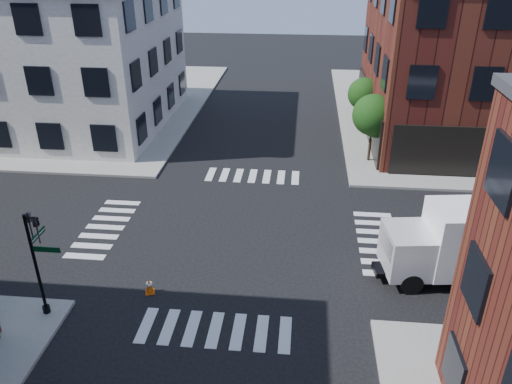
{
  "coord_description": "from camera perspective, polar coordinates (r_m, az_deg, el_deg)",
  "views": [
    {
      "loc": [
        3.01,
        -21.44,
        13.41
      ],
      "look_at": [
        0.91,
        -0.08,
        2.5
      ],
      "focal_mm": 35.0,
      "sensor_mm": 36.0,
      "label": 1
    }
  ],
  "objects": [
    {
      "name": "traffic_cone",
      "position": [
        21.87,
        -12.09,
        -10.47
      ],
      "size": [
        0.49,
        0.49,
        0.7
      ],
      "rotation": [
        0.0,
        0.0,
        0.33
      ],
      "color": "#D15309",
      "rests_on": "ground"
    },
    {
      "name": "box_truck",
      "position": [
        23.44,
        23.97,
        -5.28
      ],
      "size": [
        7.92,
        3.27,
        3.5
      ],
      "rotation": [
        0.0,
        0.0,
        0.13
      ],
      "color": "white",
      "rests_on": "ground"
    },
    {
      "name": "signal_pole",
      "position": [
        20.59,
        -23.74,
        -6.46
      ],
      "size": [
        1.29,
        1.24,
        4.6
      ],
      "color": "black",
      "rests_on": "ground"
    },
    {
      "name": "ground",
      "position": [
        25.47,
        -2.02,
        -4.84
      ],
      "size": [
        120.0,
        120.0,
        0.0
      ],
      "primitive_type": "plane",
      "color": "black",
      "rests_on": "ground"
    },
    {
      "name": "sidewalk_nw",
      "position": [
        50.55,
        -23.32,
        9.47
      ],
      "size": [
        30.0,
        30.0,
        0.15
      ],
      "primitive_type": "cube",
      "color": "gray",
      "rests_on": "ground"
    },
    {
      "name": "tree_far",
      "position": [
        39.14,
        12.3,
        10.72
      ],
      "size": [
        2.43,
        2.43,
        4.07
      ],
      "color": "black",
      "rests_on": "ground"
    },
    {
      "name": "building_nw",
      "position": [
        44.15,
        -25.22,
        14.18
      ],
      "size": [
        22.0,
        16.0,
        11.0
      ],
      "primitive_type": "cube",
      "color": "#B9B3A9",
      "rests_on": "ground"
    },
    {
      "name": "tree_near",
      "position": [
        33.36,
        13.32,
        8.33
      ],
      "size": [
        2.69,
        2.69,
        4.49
      ],
      "color": "black",
      "rests_on": "ground"
    }
  ]
}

